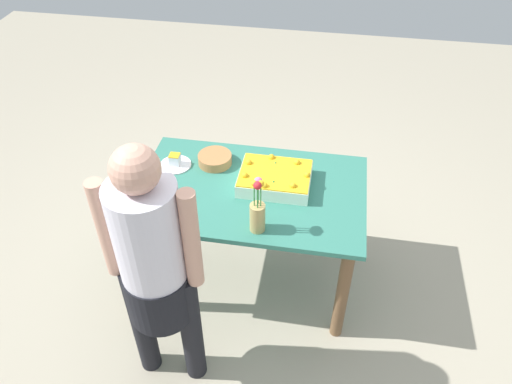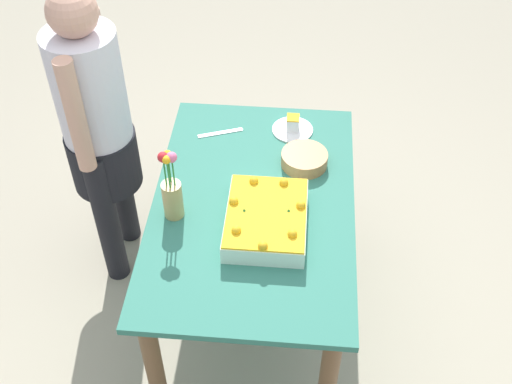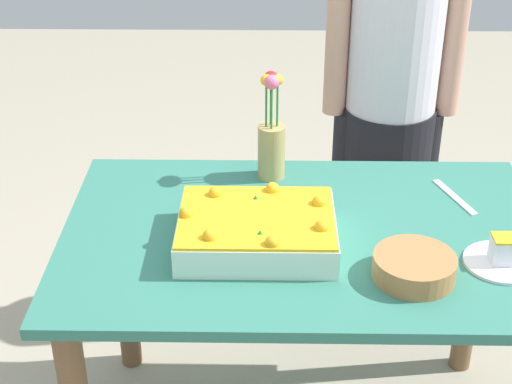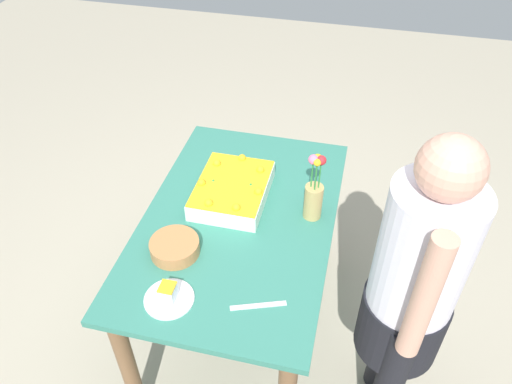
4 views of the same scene
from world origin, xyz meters
name	(u,v)px [view 2 (image 2 of 4)]	position (x,y,z in m)	size (l,w,h in m)	color
ground_plane	(254,310)	(0.00, 0.00, 0.00)	(8.00, 8.00, 0.00)	#A99F89
dining_table	(253,225)	(0.00, 0.00, 0.62)	(1.28, 0.81, 0.75)	#317563
sheet_cake	(266,219)	(0.13, 0.06, 0.79)	(0.40, 0.31, 0.11)	white
serving_plate_with_slice	(293,127)	(-0.47, 0.14, 0.77)	(0.19, 0.19, 0.08)	white
cake_knife	(220,133)	(-0.43, -0.19, 0.75)	(0.21, 0.02, 0.00)	silver
flower_vase	(172,193)	(0.09, -0.31, 0.87)	(0.08, 0.08, 0.32)	tan
fruit_bowl	(304,159)	(-0.25, 0.20, 0.78)	(0.20, 0.20, 0.06)	#B37544
person_standing	(97,125)	(-0.31, -0.71, 0.85)	(0.45, 0.31, 1.49)	black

